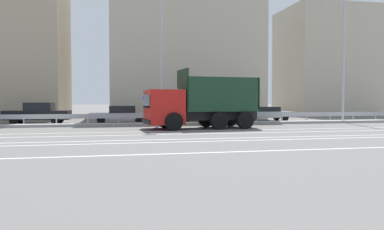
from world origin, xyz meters
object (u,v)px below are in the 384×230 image
at_px(street_lamp_2, 345,48).
at_px(parked_car_2, 38,113).
at_px(parked_car_4, 201,112).
at_px(street_lamp_1, 162,45).
at_px(parked_car_5, 265,113).
at_px(median_road_sign, 148,107).
at_px(dump_truck, 189,108).
at_px(parked_car_3, 121,114).

xyz_separation_m(street_lamp_2, parked_car_2, (-22.93, 3.74, -4.99)).
xyz_separation_m(parked_car_2, parked_car_4, (12.41, 0.07, -0.03)).
height_order(street_lamp_1, parked_car_5, street_lamp_1).
relative_size(median_road_sign, street_lamp_1, 0.23).
relative_size(dump_truck, parked_car_2, 1.49).
bearing_deg(street_lamp_2, parked_car_2, 170.73).
distance_m(parked_car_4, parked_car_5, 5.52).
bearing_deg(street_lamp_2, parked_car_5, 144.18).
relative_size(median_road_sign, street_lamp_2, 0.22).
distance_m(dump_truck, parked_car_5, 10.74).
bearing_deg(street_lamp_1, dump_truck, -72.64).
height_order(dump_truck, parked_car_5, dump_truck).
relative_size(street_lamp_2, parked_car_2, 2.21).
relative_size(street_lamp_2, parked_car_4, 2.19).
height_order(parked_car_2, parked_car_4, parked_car_2).
height_order(median_road_sign, parked_car_2, median_road_sign).
bearing_deg(median_road_sign, dump_truck, -58.75).
height_order(street_lamp_1, parked_car_4, street_lamp_1).
relative_size(dump_truck, parked_car_3, 1.53).
bearing_deg(street_lamp_1, parked_car_5, 21.01).
bearing_deg(parked_car_3, parked_car_5, -89.75).
distance_m(street_lamp_2, parked_car_2, 23.76).
relative_size(street_lamp_2, parked_car_5, 2.26).
relative_size(parked_car_3, parked_car_4, 0.97).
relative_size(street_lamp_1, street_lamp_2, 0.97).
bearing_deg(parked_car_3, median_road_sign, -153.01).
distance_m(street_lamp_1, parked_car_4, 7.05).
bearing_deg(dump_truck, parked_car_4, -23.42).
distance_m(median_road_sign, parked_car_5, 10.79).
xyz_separation_m(dump_truck, parked_car_5, (8.00, 7.14, -0.62)).
height_order(dump_truck, street_lamp_1, street_lamp_1).
relative_size(median_road_sign, parked_car_5, 0.50).
bearing_deg(parked_car_4, parked_car_3, -87.18).
bearing_deg(parked_car_5, parked_car_4, 89.43).
bearing_deg(parked_car_2, street_lamp_2, -94.83).
height_order(dump_truck, parked_car_3, dump_truck).
bearing_deg(parked_car_4, parked_car_2, -91.05).
bearing_deg(street_lamp_1, median_road_sign, -175.39).
bearing_deg(dump_truck, parked_car_3, 24.98).
relative_size(parked_car_2, parked_car_4, 0.99).
distance_m(dump_truck, street_lamp_1, 5.72).
relative_size(dump_truck, median_road_sign, 3.04).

